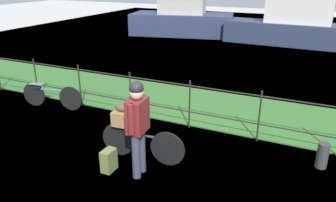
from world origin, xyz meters
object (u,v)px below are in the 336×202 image
Objects in this scene: bicycle_main at (141,143)px; mooring_bollard at (322,155)px; backpack_on_paving at (109,160)px; moored_boat_mid at (182,20)px; wooden_crate at (123,118)px; cyclist_person at (138,121)px; moored_boat_near at (297,27)px; bicycle_parked at (51,96)px; terrier_dog at (123,108)px.

mooring_bollard is (3.03, 1.11, -0.11)m from bicycle_main.
moored_boat_mid reaches higher than backpack_on_paving.
wooden_crate is 0.73m from cyclist_person.
wooden_crate is at bearing -72.09° from moored_boat_mid.
moored_boat_near is at bearing 80.70° from wooden_crate.
moored_boat_near is (2.00, 12.21, 0.06)m from wooden_crate.
bicycle_parked is at bearing 159.93° from bicycle_main.
mooring_bollard is (3.36, 1.13, -0.75)m from terrier_dog.
bicycle_main is at bearing -70.60° from moored_boat_mid.
mooring_bollard is 13.63m from moored_boat_mid.
wooden_crate is 12.37m from moored_boat_near.
bicycle_main is 0.67m from backpack_on_paving.
moored_boat_near reaches higher than cyclist_person.
bicycle_parked is 11.38m from moored_boat_mid.
backpack_on_paving is 0.24× the size of bicycle_parked.
wooden_crate is 0.20× the size of bicycle_parked.
mooring_bollard reaches higher than backpack_on_paving.
backpack_on_paving is 0.07× the size of moored_boat_mid.
cyclist_person reaches higher than bicycle_parked.
cyclist_person is 3.32m from mooring_bollard.
terrier_dog reaches higher than backpack_on_paving.
moored_boat_mid is (-4.05, 12.54, 0.04)m from wooden_crate.
cyclist_person is 12.71m from moored_boat_near.
terrier_dog is at bearing 0.97° from backpack_on_paving.
terrier_dog is 0.80× the size of backpack_on_paving.
mooring_bollard is (3.36, 1.68, 0.03)m from backpack_on_paving.
terrier_dog is at bearing -71.99° from moored_boat_mid.
mooring_bollard is 0.07× the size of moored_boat_near.
moored_boat_near is (1.98, 12.75, 0.63)m from backpack_on_paving.
cyclist_person is 0.25× the size of moored_boat_near.
wooden_crate is at bearing -161.49° from mooring_bollard.
moored_boat_near is at bearing 97.14° from mooring_bollard.
moored_boat_mid reaches higher than cyclist_person.
moored_boat_mid is at bearing 123.10° from mooring_bollard.
wooden_crate is at bearing 3.59° from backpack_on_paving.
bicycle_main is 0.56m from wooden_crate.
cyclist_person is 3.59× the size of mooring_bollard.
mooring_bollard is at bearing 18.51° from wooden_crate.
moored_boat_mid is at bearing 108.01° from terrier_dog.
wooden_crate is 0.73× the size of mooring_bollard.
cyclist_person is (0.56, -0.41, 0.23)m from wooden_crate.
moored_boat_near reaches higher than terrier_dog.
moored_boat_mid reaches higher than bicycle_parked.
moored_boat_mid reaches higher than terrier_dog.
wooden_crate is at bearing -99.30° from moored_boat_near.
bicycle_main reaches higher than backpack_on_paving.
moored_boat_mid is (-1.11, 11.31, 0.48)m from bicycle_parked.
bicycle_parked is at bearing 60.31° from backpack_on_paving.
bicycle_main reaches higher than bicycle_parked.
moored_boat_mid is at bearing 18.47° from backpack_on_paving.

